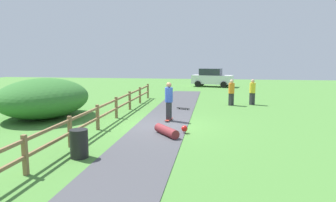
# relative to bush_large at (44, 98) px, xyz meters

# --- Properties ---
(ground_plane) EXTENTS (60.00, 60.00, 0.00)m
(ground_plane) POSITION_rel_bush_large_xyz_m (6.38, -0.93, -1.02)
(ground_plane) COLOR #4C8438
(asphalt_path) EXTENTS (2.40, 28.00, 0.02)m
(asphalt_path) POSITION_rel_bush_large_xyz_m (6.38, -0.93, -1.01)
(asphalt_path) COLOR #47474C
(asphalt_path) RESTS_ON ground_plane
(wooden_fence) EXTENTS (0.12, 18.12, 1.10)m
(wooden_fence) POSITION_rel_bush_large_xyz_m (3.78, -0.93, -0.35)
(wooden_fence) COLOR olive
(wooden_fence) RESTS_ON ground_plane
(bush_large) EXTENTS (4.36, 5.23, 2.04)m
(bush_large) POSITION_rel_bush_large_xyz_m (0.00, 0.00, 0.00)
(bush_large) COLOR #33702D
(bush_large) RESTS_ON ground_plane
(trash_bin) EXTENTS (0.56, 0.56, 0.90)m
(trash_bin) POSITION_rel_bush_large_xyz_m (4.58, -5.81, -0.57)
(trash_bin) COLOR black
(trash_bin) RESTS_ON ground_plane
(skater_riding) EXTENTS (0.44, 0.82, 1.90)m
(skater_riding) POSITION_rel_bush_large_xyz_m (6.57, -0.03, 0.06)
(skater_riding) COLOR #B23326
(skater_riding) RESTS_ON asphalt_path
(skater_fallen) EXTENTS (1.39, 1.37, 0.36)m
(skater_fallen) POSITION_rel_bush_large_xyz_m (6.94, -2.76, -0.82)
(skater_fallen) COLOR maroon
(skater_fallen) RESTS_ON asphalt_path
(skateboard_loose) EXTENTS (0.81, 0.50, 0.08)m
(skateboard_loose) POSITION_rel_bush_large_xyz_m (6.94, 3.35, -0.93)
(skateboard_loose) COLOR black
(skateboard_loose) RESTS_ON asphalt_path
(bystander_orange) EXTENTS (0.53, 0.53, 1.69)m
(bystander_orange) POSITION_rel_bush_large_xyz_m (9.88, 5.44, -0.09)
(bystander_orange) COLOR #2D2D33
(bystander_orange) RESTS_ON ground_plane
(bystander_yellow) EXTENTS (0.54, 0.54, 1.68)m
(bystander_yellow) POSITION_rel_bush_large_xyz_m (11.26, 5.91, -0.10)
(bystander_yellow) COLOR #2D2D33
(bystander_yellow) RESTS_ON ground_plane
(parked_car_white) EXTENTS (4.46, 2.63, 1.92)m
(parked_car_white) POSITION_rel_bush_large_xyz_m (8.58, 17.97, -0.06)
(parked_car_white) COLOR silver
(parked_car_white) RESTS_ON ground_plane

